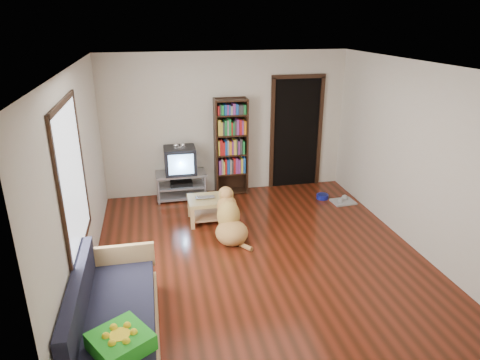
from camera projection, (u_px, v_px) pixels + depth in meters
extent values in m
plane|color=#5C1E0F|center=(259.00, 254.00, 6.05)|extent=(5.00, 5.00, 0.00)
plane|color=white|center=(262.00, 65.00, 5.13)|extent=(5.00, 5.00, 0.00)
plane|color=beige|center=(227.00, 124.00, 7.88)|extent=(4.50, 0.00, 4.50)
plane|color=beige|center=(340.00, 271.00, 3.30)|extent=(4.50, 0.00, 4.50)
plane|color=beige|center=(80.00, 180.00, 5.16)|extent=(0.00, 5.00, 5.00)
plane|color=beige|center=(415.00, 157.00, 6.02)|extent=(0.00, 5.00, 5.00)
cube|color=green|center=(121.00, 342.00, 3.72)|extent=(0.63, 0.63, 0.15)
imported|color=#B5B4B9|center=(205.00, 199.00, 6.87)|extent=(0.32, 0.21, 0.02)
cylinder|color=navy|center=(322.00, 196.00, 7.90)|extent=(0.22, 0.22, 0.08)
cube|color=#9F9F9F|center=(343.00, 202.00, 7.74)|extent=(0.42, 0.34, 0.03)
cube|color=white|center=(72.00, 179.00, 4.63)|extent=(0.02, 1.30, 1.60)
cube|color=black|center=(62.00, 103.00, 4.34)|extent=(0.03, 1.42, 0.06)
cube|color=black|center=(83.00, 245.00, 4.92)|extent=(0.03, 1.42, 0.06)
cube|color=black|center=(61.00, 205.00, 3.99)|extent=(0.03, 0.06, 1.70)
cube|color=black|center=(81.00, 159.00, 5.27)|extent=(0.03, 0.06, 1.70)
cube|color=black|center=(296.00, 134.00, 8.21)|extent=(0.90, 0.02, 2.10)
cube|color=black|center=(272.00, 135.00, 8.10)|extent=(0.07, 0.05, 2.14)
cube|color=black|center=(320.00, 133.00, 8.29)|extent=(0.07, 0.05, 2.14)
cube|color=black|center=(299.00, 76.00, 7.81)|extent=(1.03, 0.05, 0.07)
cube|color=#99999E|center=(181.00, 174.00, 7.77)|extent=(0.90, 0.45, 0.04)
cube|color=#99999E|center=(181.00, 186.00, 7.85)|extent=(0.86, 0.42, 0.03)
cube|color=#99999E|center=(182.00, 195.00, 7.92)|extent=(0.90, 0.45, 0.04)
cylinder|color=#99999E|center=(159.00, 191.00, 7.58)|extent=(0.04, 0.04, 0.50)
cylinder|color=#99999E|center=(206.00, 188.00, 7.75)|extent=(0.04, 0.04, 0.50)
cylinder|color=#99999E|center=(158.00, 183.00, 7.95)|extent=(0.04, 0.04, 0.50)
cylinder|color=#99999E|center=(203.00, 180.00, 8.11)|extent=(0.04, 0.04, 0.50)
cube|color=black|center=(181.00, 183.00, 7.83)|extent=(0.40, 0.30, 0.07)
cube|color=black|center=(180.00, 160.00, 7.67)|extent=(0.55, 0.48, 0.48)
cube|color=black|center=(179.00, 157.00, 7.86)|extent=(0.40, 0.14, 0.36)
cube|color=#8CBFF2|center=(181.00, 164.00, 7.45)|extent=(0.44, 0.02, 0.36)
cube|color=silver|center=(180.00, 148.00, 7.54)|extent=(0.20, 0.07, 0.02)
sphere|color=silver|center=(176.00, 145.00, 7.51)|extent=(0.09, 0.09, 0.09)
sphere|color=silver|center=(183.00, 145.00, 7.53)|extent=(0.09, 0.09, 0.09)
cube|color=black|center=(216.00, 148.00, 7.83)|extent=(0.03, 0.30, 1.80)
cube|color=black|center=(246.00, 146.00, 7.94)|extent=(0.03, 0.30, 1.80)
cube|color=black|center=(230.00, 145.00, 8.01)|extent=(0.60, 0.02, 1.80)
cube|color=black|center=(231.00, 191.00, 8.19)|extent=(0.56, 0.28, 0.02)
cube|color=black|center=(231.00, 173.00, 8.06)|extent=(0.56, 0.28, 0.03)
cube|color=black|center=(231.00, 154.00, 7.93)|extent=(0.56, 0.28, 0.02)
cube|color=black|center=(231.00, 135.00, 7.80)|extent=(0.56, 0.28, 0.02)
cube|color=black|center=(231.00, 115.00, 7.66)|extent=(0.56, 0.28, 0.02)
cube|color=black|center=(231.00, 100.00, 7.57)|extent=(0.56, 0.28, 0.02)
cube|color=tan|center=(119.00, 333.00, 4.38)|extent=(0.80, 1.80, 0.22)
cube|color=#1E1E2D|center=(117.00, 315.00, 4.30)|extent=(0.74, 1.74, 0.18)
cube|color=#1E1E2D|center=(78.00, 297.00, 4.14)|extent=(0.12, 1.74, 0.40)
cube|color=tan|center=(120.00, 257.00, 5.03)|extent=(0.80, 0.06, 0.30)
cube|color=tan|center=(205.00, 200.00, 6.91)|extent=(0.55, 0.55, 0.06)
cube|color=tan|center=(206.00, 215.00, 7.01)|extent=(0.45, 0.45, 0.03)
cube|color=tan|center=(193.00, 219.00, 6.72)|extent=(0.06, 0.06, 0.34)
cube|color=tan|center=(222.00, 216.00, 6.81)|extent=(0.06, 0.06, 0.34)
cube|color=tan|center=(190.00, 207.00, 7.15)|extent=(0.06, 0.06, 0.34)
cube|color=tan|center=(217.00, 205.00, 7.24)|extent=(0.06, 0.06, 0.34)
ellipsoid|color=#CE864F|center=(232.00, 233.00, 6.34)|extent=(0.52, 0.56, 0.36)
ellipsoid|color=tan|center=(228.00, 215.00, 6.44)|extent=(0.37, 0.41, 0.47)
ellipsoid|color=tan|center=(227.00, 206.00, 6.49)|extent=(0.33, 0.30, 0.34)
ellipsoid|color=tan|center=(226.00, 193.00, 6.48)|extent=(0.24, 0.26, 0.21)
ellipsoid|color=tan|center=(224.00, 192.00, 6.59)|extent=(0.10, 0.19, 0.09)
sphere|color=black|center=(223.00, 190.00, 6.67)|extent=(0.04, 0.04, 0.04)
ellipsoid|color=#B38E45|center=(221.00, 196.00, 6.42)|extent=(0.06, 0.08, 0.14)
ellipsoid|color=#D7AF52|center=(232.00, 194.00, 6.47)|extent=(0.06, 0.08, 0.14)
cylinder|color=tan|center=(221.00, 220.00, 6.65)|extent=(0.08, 0.12, 0.39)
cylinder|color=#B67D46|center=(230.00, 219.00, 6.69)|extent=(0.08, 0.12, 0.39)
sphere|color=#C27B4A|center=(220.00, 228.00, 6.76)|extent=(0.10, 0.10, 0.10)
sphere|color=tan|center=(230.00, 227.00, 6.79)|extent=(0.10, 0.10, 0.10)
cylinder|color=#B87546|center=(243.00, 246.00, 6.22)|extent=(0.24, 0.32, 0.08)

